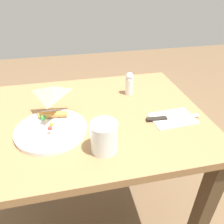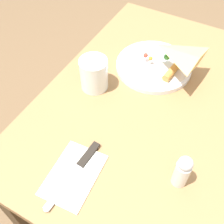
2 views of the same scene
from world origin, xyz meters
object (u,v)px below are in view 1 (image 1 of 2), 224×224
(plate_pizza, at_px, (51,128))
(napkin_folded, at_px, (173,118))
(butter_knife, at_px, (170,118))
(milk_glass, at_px, (104,138))
(dining_table, at_px, (89,140))
(salt_shaker, at_px, (129,83))

(plate_pizza, height_order, napkin_folded, plate_pizza)
(napkin_folded, distance_m, butter_knife, 0.01)
(plate_pizza, bearing_deg, milk_glass, -38.02)
(plate_pizza, height_order, butter_knife, plate_pizza)
(dining_table, bearing_deg, napkin_folded, -16.43)
(dining_table, relative_size, butter_knife, 4.32)
(dining_table, bearing_deg, plate_pizza, -149.98)
(dining_table, relative_size, napkin_folded, 5.34)
(plate_pizza, relative_size, napkin_folded, 1.45)
(butter_knife, relative_size, salt_shaker, 2.04)
(butter_knife, distance_m, salt_shaker, 0.26)
(butter_knife, bearing_deg, napkin_folded, -0.00)
(dining_table, bearing_deg, butter_knife, -16.88)
(dining_table, height_order, milk_glass, milk_glass)
(napkin_folded, bearing_deg, plate_pizza, 177.84)
(salt_shaker, bearing_deg, butter_knife, -66.85)
(butter_knife, bearing_deg, dining_table, 166.48)
(milk_glass, xyz_separation_m, napkin_folded, (0.29, 0.11, -0.05))
(dining_table, distance_m, plate_pizza, 0.21)
(plate_pizza, height_order, milk_glass, milk_glass)
(dining_table, xyz_separation_m, milk_glass, (0.03, -0.21, 0.18))
(plate_pizza, bearing_deg, dining_table, 30.02)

